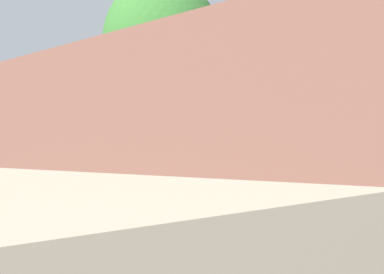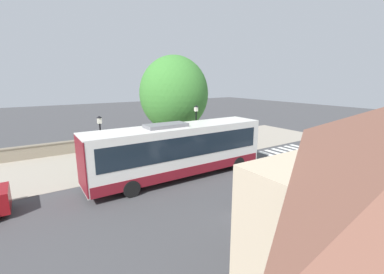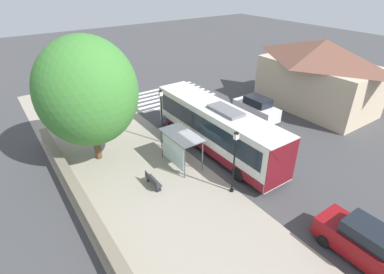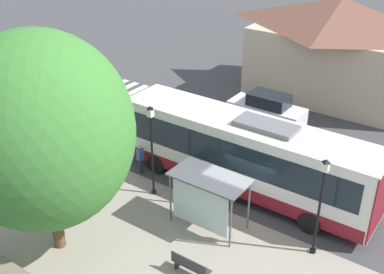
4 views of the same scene
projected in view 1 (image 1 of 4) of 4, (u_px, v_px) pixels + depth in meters
The scene contains 11 objects.
ground_plane at pixel (95, 166), 21.15m from camera, with size 120.00×120.00×0.00m, color #424244.
sidewalk_plaza at pixel (80, 145), 25.26m from camera, with size 9.00×44.00×0.02m.
stone_wall at pixel (70, 122), 28.84m from camera, with size 0.60×20.00×1.14m.
bus at pixel (125, 129), 19.30m from camera, with size 2.71×12.45×3.80m.
bus_shelter at pixel (106, 115), 22.32m from camera, with size 1.75×3.28×2.45m.
pedestrian at pixel (221, 137), 22.81m from camera, with size 0.34×0.22×1.58m.
bench at pixel (75, 138), 24.78m from camera, with size 0.40×1.59×0.88m.
street_lamp_near at pixel (179, 99), 22.84m from camera, with size 0.28×0.28×4.54m.
street_lamp_far at pixel (5, 112), 19.69m from camera, with size 0.28×0.28×4.32m.
shade_tree at pixel (162, 44), 27.21m from camera, with size 6.70×6.70×8.90m.
parked_car_far_lane at pixel (252, 193), 14.26m from camera, with size 1.88×4.52×2.13m.
Camera 1 is at (20.60, -3.42, 5.56)m, focal length 45.00 mm.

